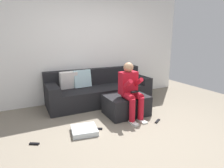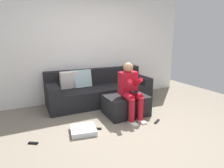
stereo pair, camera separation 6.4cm
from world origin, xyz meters
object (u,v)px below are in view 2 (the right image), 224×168
object	(u,v)px
person_seated	(130,89)
remote_under_side_table	(33,143)
storage_bin	(83,130)
ottoman	(126,105)
remote_by_storage_bin	(96,129)
couch_sectional	(99,90)
remote_near_ottoman	(157,121)

from	to	relation	value
person_seated	remote_under_side_table	xyz separation A→B (m)	(-1.77, -0.20, -0.58)
person_seated	storage_bin	bearing A→B (deg)	-169.63
person_seated	remote_under_side_table	distance (m)	1.88
ottoman	remote_by_storage_bin	xyz separation A→B (m)	(-0.79, -0.35, -0.19)
couch_sectional	storage_bin	size ratio (longest dim) A/B	6.02
remote_by_storage_bin	remote_under_side_table	world-z (taller)	same
ottoman	remote_by_storage_bin	bearing A→B (deg)	-156.05
ottoman	person_seated	xyz separation A→B (m)	(-0.01, -0.18, 0.39)
remote_by_storage_bin	remote_under_side_table	bearing A→B (deg)	-149.47
remote_near_ottoman	remote_by_storage_bin	world-z (taller)	same
remote_near_ottoman	storage_bin	bearing A→B (deg)	139.94
couch_sectional	person_seated	bearing A→B (deg)	-79.45
couch_sectional	remote_under_side_table	xyz separation A→B (m)	(-1.57, -1.32, -0.29)
ottoman	storage_bin	bearing A→B (deg)	-160.36
ottoman	remote_near_ottoman	size ratio (longest dim) A/B	4.50
remote_near_ottoman	remote_by_storage_bin	distance (m)	1.15
person_seated	remote_near_ottoman	xyz separation A→B (m)	(0.36, -0.39, -0.58)
ottoman	couch_sectional	bearing A→B (deg)	103.22
remote_near_ottoman	remote_by_storage_bin	bearing A→B (deg)	137.56
person_seated	remote_under_side_table	bearing A→B (deg)	-173.64
storage_bin	remote_under_side_table	xyz separation A→B (m)	(-0.77, -0.01, -0.03)
ottoman	remote_near_ottoman	world-z (taller)	ottoman
storage_bin	remote_by_storage_bin	size ratio (longest dim) A/B	2.15
storage_bin	ottoman	bearing A→B (deg)	19.64
couch_sectional	person_seated	size ratio (longest dim) A/B	2.27
person_seated	ottoman	bearing A→B (deg)	85.92
ottoman	remote_under_side_table	size ratio (longest dim) A/B	5.73
couch_sectional	ottoman	world-z (taller)	couch_sectional
couch_sectional	ottoman	size ratio (longest dim) A/B	2.94
remote_near_ottoman	remote_by_storage_bin	xyz separation A→B (m)	(-1.13, 0.22, 0.00)
remote_near_ottoman	remote_under_side_table	size ratio (longest dim) A/B	1.27
remote_near_ottoman	person_seated	bearing A→B (deg)	100.95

